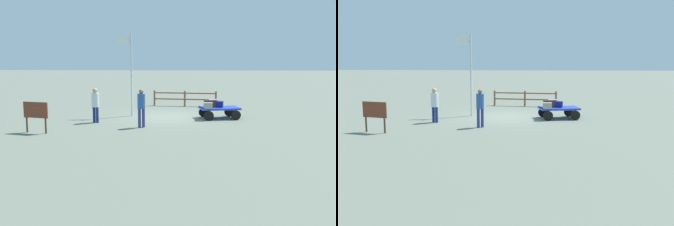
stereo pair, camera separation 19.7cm
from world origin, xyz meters
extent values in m
plane|color=slate|center=(0.00, 0.00, 0.00)|extent=(120.00, 120.00, 0.00)
cube|color=blue|center=(-2.77, 0.44, 0.56)|extent=(2.25, 1.53, 0.10)
cube|color=blue|center=(-1.80, 0.62, 0.56)|extent=(0.28, 1.12, 0.10)
cylinder|color=black|center=(-2.17, 1.18, 0.25)|extent=(0.52, 0.21, 0.51)
cylinder|color=black|center=(-1.95, -0.03, 0.25)|extent=(0.52, 0.21, 0.51)
cylinder|color=black|center=(-3.60, 0.92, 0.25)|extent=(0.52, 0.21, 0.51)
cylinder|color=black|center=(-3.38, -0.29, 0.25)|extent=(0.52, 0.21, 0.51)
cube|color=navy|center=(-2.73, 0.45, 0.77)|extent=(0.54, 0.44, 0.32)
cube|color=#492A1F|center=(-2.27, 0.45, 0.80)|extent=(0.66, 0.36, 0.38)
cube|color=gray|center=(-2.13, 1.02, 0.76)|extent=(0.46, 0.32, 0.31)
cube|color=gray|center=(-2.48, -0.03, 0.78)|extent=(0.47, 0.39, 0.35)
cylinder|color=navy|center=(1.02, 3.12, 0.45)|extent=(0.14, 0.14, 0.89)
cylinder|color=navy|center=(1.20, 3.21, 0.45)|extent=(0.14, 0.14, 0.89)
cylinder|color=#29529B|center=(1.11, 3.16, 1.24)|extent=(0.48, 0.48, 0.69)
sphere|color=#8B614E|center=(1.11, 3.16, 1.69)|extent=(0.22, 0.22, 0.22)
cylinder|color=navy|center=(3.46, 1.98, 0.40)|extent=(0.14, 0.14, 0.79)
cylinder|color=navy|center=(3.63, 1.89, 0.40)|extent=(0.14, 0.14, 0.79)
cylinder|color=silver|center=(3.54, 1.94, 1.14)|extent=(0.50, 0.50, 0.69)
sphere|color=tan|center=(3.54, 1.94, 1.61)|extent=(0.25, 0.25, 0.25)
cylinder|color=silver|center=(2.00, -0.24, 2.26)|extent=(0.10, 0.10, 4.52)
cube|color=white|center=(2.43, -0.24, 4.17)|extent=(0.76, 0.14, 0.49)
cylinder|color=#4C3319|center=(5.11, 4.71, 0.33)|extent=(0.08, 0.08, 0.66)
cylinder|color=#4C3319|center=(6.04, 4.46, 0.33)|extent=(0.08, 0.08, 0.66)
cube|color=brown|center=(5.58, 4.58, 1.01)|extent=(1.17, 0.37, 0.70)
cylinder|color=brown|center=(-2.99, -4.16, 0.51)|extent=(0.12, 0.12, 1.01)
cylinder|color=brown|center=(-0.97, -4.42, 0.51)|extent=(0.12, 0.12, 1.01)
cylinder|color=brown|center=(1.05, -4.68, 0.51)|extent=(0.12, 0.12, 1.01)
cube|color=brown|center=(-0.97, -4.42, 0.86)|extent=(4.05, 0.59, 0.08)
cube|color=brown|center=(-0.97, -4.42, 0.46)|extent=(4.05, 0.59, 0.08)
camera|label=1|loc=(-0.77, 21.06, 3.43)|focal=41.61mm
camera|label=2|loc=(-0.97, 21.05, 3.43)|focal=41.61mm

